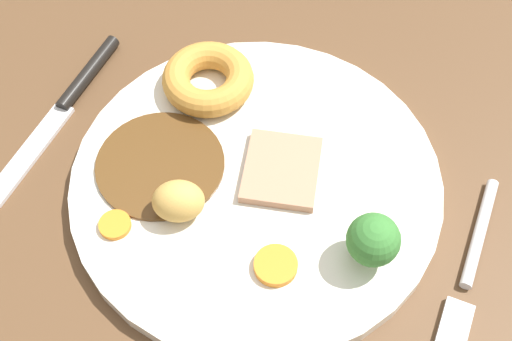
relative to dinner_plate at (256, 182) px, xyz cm
name	(u,v)px	position (x,y,z in cm)	size (l,w,h in cm)	color
dining_table	(280,218)	(-2.53, 0.73, -2.50)	(120.00, 84.00, 3.60)	brown
dinner_plate	(256,182)	(0.00, 0.00, 0.00)	(28.76, 28.76, 1.40)	silver
gravy_pool	(160,164)	(7.21, 2.27, 0.85)	(10.09, 10.09, 0.30)	#563819
meat_slice_main	(282,170)	(-1.56, -1.31, 1.10)	(6.50, 5.66, 0.80)	tan
yorkshire_pudding	(208,79)	(7.53, -6.32, 1.87)	(7.66, 7.66, 2.33)	#C68938
roast_potato_left	(178,201)	(3.73, 5.23, 2.29)	(3.87, 3.12, 3.17)	tan
carrot_coin_front	(115,225)	(7.42, 8.40, 0.93)	(2.39, 2.39, 0.46)	orange
carrot_coin_back	(276,265)	(-4.59, 6.20, 1.02)	(3.14, 3.14, 0.64)	orange
broccoli_floret	(373,240)	(-10.19, 2.52, 3.24)	(3.78, 3.78, 4.51)	#8CB766
fork	(469,271)	(-17.13, -0.18, -0.31)	(2.38, 15.31, 0.90)	silver
knife	(68,101)	(18.09, -0.48, -0.25)	(2.02, 18.54, 1.20)	black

